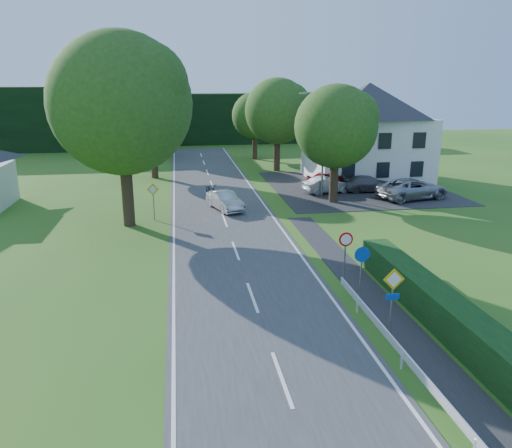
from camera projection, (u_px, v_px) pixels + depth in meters
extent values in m
cube|color=#3A3A3D|center=(232.00, 240.00, 28.43)|extent=(7.00, 80.00, 0.04)
cube|color=black|center=(355.00, 187.00, 42.57)|extent=(14.00, 16.00, 0.04)
cube|color=white|center=(174.00, 242.00, 27.94)|extent=(0.12, 80.00, 0.01)
cube|color=white|center=(287.00, 236.00, 28.91)|extent=(0.12, 80.00, 0.01)
cube|color=black|center=(251.00, 118.00, 72.34)|extent=(30.00, 5.00, 7.00)
cube|color=silver|center=(366.00, 149.00, 44.95)|extent=(10.00, 8.00, 5.60)
pyramid|color=#2A2A2F|center=(369.00, 100.00, 43.76)|extent=(10.60, 8.40, 3.00)
cylinder|color=gray|center=(323.00, 145.00, 38.05)|extent=(0.16, 0.16, 8.00)
cylinder|color=gray|center=(315.00, 93.00, 36.86)|extent=(1.70, 0.10, 0.10)
cube|color=gray|center=(303.00, 93.00, 36.74)|extent=(0.50, 0.18, 0.12)
cylinder|color=gray|center=(391.00, 306.00, 17.36)|extent=(0.07, 0.07, 2.40)
cube|color=#E3B60B|center=(394.00, 279.00, 17.06)|extent=(0.78, 0.04, 0.78)
cube|color=white|center=(394.00, 279.00, 17.06)|extent=(0.57, 0.05, 0.57)
cube|color=#0B42AE|center=(392.00, 297.00, 17.24)|extent=(0.50, 0.04, 0.22)
cylinder|color=gray|center=(361.00, 276.00, 20.24)|extent=(0.07, 0.07, 2.20)
cylinder|color=#0B42AE|center=(362.00, 254.00, 19.95)|extent=(0.64, 0.04, 0.64)
cylinder|color=gray|center=(345.00, 259.00, 22.13)|extent=(0.07, 0.07, 2.20)
cylinder|color=red|center=(346.00, 239.00, 21.84)|extent=(0.64, 0.04, 0.64)
cylinder|color=white|center=(346.00, 239.00, 21.82)|extent=(0.48, 0.04, 0.48)
cylinder|color=gray|center=(154.00, 204.00, 32.21)|extent=(0.07, 0.07, 2.20)
cube|color=#E3B60B|center=(153.00, 189.00, 31.92)|extent=(0.78, 0.04, 0.78)
cube|color=white|center=(153.00, 189.00, 31.92)|extent=(0.57, 0.05, 0.57)
imported|color=#ABABB0|center=(225.00, 201.00, 34.77)|extent=(2.52, 4.21, 1.31)
imported|color=black|center=(211.00, 189.00, 39.30)|extent=(1.23, 1.82, 0.91)
imported|color=maroon|center=(332.00, 180.00, 41.31)|extent=(4.69, 2.73, 1.50)
imported|color=silver|center=(328.00, 185.00, 40.04)|extent=(4.15, 2.07, 1.31)
imported|color=#58575D|center=(368.00, 184.00, 40.59)|extent=(4.46, 1.98, 1.27)
imported|color=#A5A4AB|center=(412.00, 189.00, 38.02)|extent=(6.04, 3.78, 1.56)
imported|color=red|center=(325.00, 172.00, 43.38)|extent=(2.75, 2.79, 2.17)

